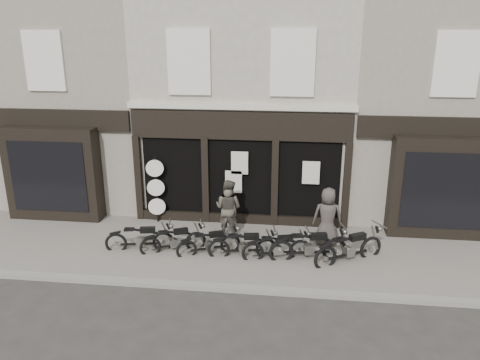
# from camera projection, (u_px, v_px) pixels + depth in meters

# --- Properties ---
(ground_plane) EXTENTS (90.00, 90.00, 0.00)m
(ground_plane) POSITION_uv_depth(u_px,v_px,m) (228.00, 267.00, 13.16)
(ground_plane) COLOR #2D2B28
(ground_plane) RESTS_ON ground
(pavement) EXTENTS (30.00, 4.20, 0.12)m
(pavement) POSITION_uv_depth(u_px,v_px,m) (232.00, 250.00, 13.99)
(pavement) COLOR #6A645E
(pavement) RESTS_ON ground_plane
(kerb) EXTENTS (30.00, 0.25, 0.13)m
(kerb) POSITION_uv_depth(u_px,v_px,m) (221.00, 288.00, 11.96)
(kerb) COLOR gray
(kerb) RESTS_ON ground_plane
(central_building) EXTENTS (7.30, 6.22, 8.34)m
(central_building) POSITION_uv_depth(u_px,v_px,m) (249.00, 93.00, 17.53)
(central_building) COLOR #B6AD9C
(central_building) RESTS_ON ground
(neighbour_left) EXTENTS (5.60, 6.73, 8.34)m
(neighbour_left) POSITION_uv_depth(u_px,v_px,m) (87.00, 92.00, 18.20)
(neighbour_left) COLOR gray
(neighbour_left) RESTS_ON ground
(neighbour_right) EXTENTS (5.60, 6.73, 8.34)m
(neighbour_right) POSITION_uv_depth(u_px,v_px,m) (425.00, 97.00, 16.79)
(neighbour_right) COLOR gray
(neighbour_right) RESTS_ON ground
(motorcycle_0) EXTENTS (2.03, 0.69, 0.98)m
(motorcycle_0) POSITION_uv_depth(u_px,v_px,m) (141.00, 241.00, 13.87)
(motorcycle_0) COLOR black
(motorcycle_0) RESTS_ON ground
(motorcycle_1) EXTENTS (1.85, 1.04, 0.95)m
(motorcycle_1) POSITION_uv_depth(u_px,v_px,m) (174.00, 242.00, 13.80)
(motorcycle_1) COLOR black
(motorcycle_1) RESTS_ON ground
(motorcycle_2) EXTENTS (1.80, 1.02, 0.92)m
(motorcycle_2) POSITION_uv_depth(u_px,v_px,m) (210.00, 245.00, 13.64)
(motorcycle_2) COLOR black
(motorcycle_2) RESTS_ON ground
(motorcycle_3) EXTENTS (2.02, 0.62, 0.97)m
(motorcycle_3) POSITION_uv_depth(u_px,v_px,m) (244.00, 247.00, 13.46)
(motorcycle_3) COLOR black
(motorcycle_3) RESTS_ON ground
(motorcycle_4) EXTENTS (1.98, 0.78, 0.96)m
(motorcycle_4) POSITION_uv_depth(u_px,v_px,m) (277.00, 249.00, 13.33)
(motorcycle_4) COLOR black
(motorcycle_4) RESTS_ON ground
(motorcycle_5) EXTENTS (2.23, 0.78, 1.08)m
(motorcycle_5) POSITION_uv_depth(u_px,v_px,m) (309.00, 249.00, 13.27)
(motorcycle_5) COLOR black
(motorcycle_5) RESTS_ON ground
(motorcycle_6) EXTENTS (2.05, 1.42, 1.09)m
(motorcycle_6) POSITION_uv_depth(u_px,v_px,m) (349.00, 251.00, 13.15)
(motorcycle_6) COLOR black
(motorcycle_6) RESTS_ON ground
(man_left) EXTENTS (0.60, 0.41, 1.61)m
(man_left) POSITION_uv_depth(u_px,v_px,m) (228.00, 213.00, 14.56)
(man_left) COLOR #4C463E
(man_left) RESTS_ON pavement
(man_centre) EXTENTS (1.09, 0.97, 1.84)m
(man_centre) POSITION_uv_depth(u_px,v_px,m) (228.00, 208.00, 14.62)
(man_centre) COLOR #464238
(man_centre) RESTS_ON pavement
(man_right) EXTENTS (0.89, 0.60, 1.80)m
(man_right) POSITION_uv_depth(u_px,v_px,m) (328.00, 217.00, 14.00)
(man_right) COLOR #413A36
(man_right) RESTS_ON pavement
(advert_sign_post) EXTENTS (0.57, 0.37, 2.38)m
(advert_sign_post) POSITION_uv_depth(u_px,v_px,m) (156.00, 193.00, 15.63)
(advert_sign_post) COLOR black
(advert_sign_post) RESTS_ON ground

